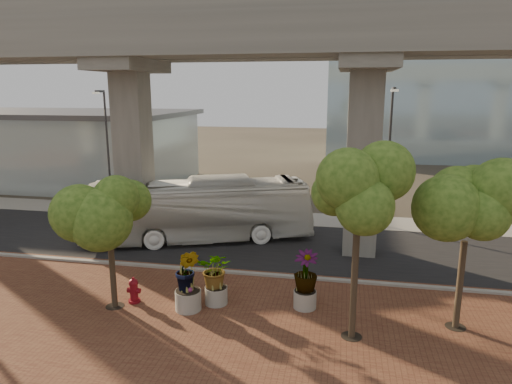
# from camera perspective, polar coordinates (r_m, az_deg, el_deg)

# --- Properties ---
(ground) EXTENTS (160.00, 160.00, 0.00)m
(ground) POSITION_cam_1_polar(r_m,az_deg,el_deg) (22.71, -2.70, -8.25)
(ground) COLOR #312D24
(ground) RESTS_ON ground
(brick_plaza) EXTENTS (70.00, 13.00, 0.06)m
(brick_plaza) POSITION_cam_1_polar(r_m,az_deg,el_deg) (15.80, -9.95, -18.23)
(brick_plaza) COLOR brown
(brick_plaza) RESTS_ON ground
(asphalt_road) EXTENTS (90.00, 8.00, 0.04)m
(asphalt_road) POSITION_cam_1_polar(r_m,az_deg,el_deg) (24.53, -1.59, -6.58)
(asphalt_road) COLOR black
(asphalt_road) RESTS_ON ground
(curb_strip) EXTENTS (70.00, 0.25, 0.16)m
(curb_strip) POSITION_cam_1_polar(r_m,az_deg,el_deg) (20.88, -4.02, -9.95)
(curb_strip) COLOR gray
(curb_strip) RESTS_ON ground
(far_sidewalk) EXTENTS (90.00, 3.00, 0.06)m
(far_sidewalk) POSITION_cam_1_polar(r_m,az_deg,el_deg) (29.67, 0.73, -3.13)
(far_sidewalk) COLOR gray
(far_sidewalk) RESTS_ON ground
(transit_viaduct) EXTENTS (72.00, 5.60, 12.40)m
(transit_viaduct) POSITION_cam_1_polar(r_m,az_deg,el_deg) (23.18, -1.70, 10.64)
(transit_viaduct) COLOR gray
(transit_viaduct) RESTS_ON ground
(station_pavilion) EXTENTS (23.00, 13.00, 6.30)m
(station_pavilion) POSITION_cam_1_polar(r_m,az_deg,el_deg) (44.65, -23.36, 5.33)
(station_pavilion) COLOR #A7B7BF
(station_pavilion) RESTS_ON ground
(transit_bus) EXTENTS (12.45, 6.88, 3.40)m
(transit_bus) POSITION_cam_1_polar(r_m,az_deg,el_deg) (24.97, -7.16, -2.29)
(transit_bus) COLOR silver
(transit_bus) RESTS_ON ground
(fire_hydrant) EXTENTS (0.51, 0.46, 1.02)m
(fire_hydrant) POSITION_cam_1_polar(r_m,az_deg,el_deg) (18.57, -15.02, -11.78)
(fire_hydrant) COLOR maroon
(fire_hydrant) RESTS_ON ground
(planter_front) EXTENTS (1.93, 1.93, 2.12)m
(planter_front) POSITION_cam_1_polar(r_m,az_deg,el_deg) (17.60, -5.05, -9.93)
(planter_front) COLOR #ACA69B
(planter_front) RESTS_ON ground
(planter_right) EXTENTS (2.10, 2.10, 2.25)m
(planter_right) POSITION_cam_1_polar(r_m,az_deg,el_deg) (17.29, 6.21, -10.12)
(planter_right) COLOR gray
(planter_right) RESTS_ON ground
(planter_left) EXTENTS (2.16, 2.16, 2.38)m
(planter_left) POSITION_cam_1_polar(r_m,az_deg,el_deg) (17.21, -8.58, -10.01)
(planter_left) COLOR #ABA79B
(planter_left) RESTS_ON ground
(street_tree_near_west) EXTENTS (3.42, 3.42, 5.67)m
(street_tree_near_west) POSITION_cam_1_polar(r_m,az_deg,el_deg) (17.28, -18.08, -1.15)
(street_tree_near_west) COLOR #423426
(street_tree_near_west) RESTS_ON ground
(street_tree_near_east) EXTENTS (3.42, 3.42, 6.45)m
(street_tree_near_east) POSITION_cam_1_polar(r_m,az_deg,el_deg) (14.48, 12.71, -0.28)
(street_tree_near_east) COLOR #423426
(street_tree_near_east) RESTS_ON ground
(street_tree_far_east) EXTENTS (3.37, 3.37, 5.65)m
(street_tree_far_east) POSITION_cam_1_polar(r_m,az_deg,el_deg) (16.46, 24.90, -2.40)
(street_tree_far_east) COLOR #423426
(street_tree_far_east) RESTS_ON ground
(streetlamp_west) EXTENTS (0.40, 1.17, 8.04)m
(streetlamp_west) POSITION_cam_1_polar(r_m,az_deg,el_deg) (32.25, -18.18, 5.96)
(streetlamp_west) COLOR #2E2E33
(streetlamp_west) RESTS_ON ground
(streetlamp_east) EXTENTS (0.41, 1.19, 8.21)m
(streetlamp_east) POSITION_cam_1_polar(r_m,az_deg,el_deg) (27.64, 16.34, 5.27)
(streetlamp_east) COLOR #28292D
(streetlamp_east) RESTS_ON ground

